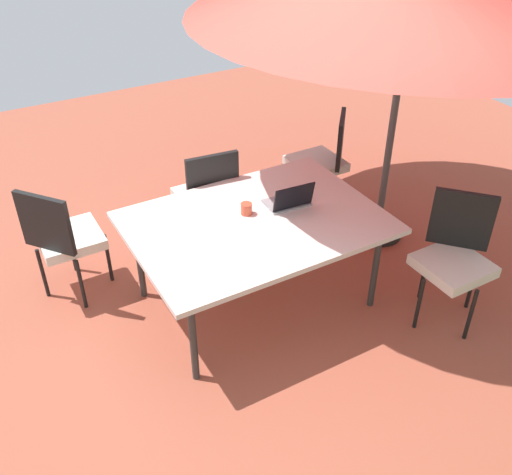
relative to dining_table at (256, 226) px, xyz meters
name	(u,v)px	position (x,y,z in m)	size (l,w,h in m)	color
ground_plane	(256,300)	(0.00, 0.00, -0.71)	(10.00, 10.00, 0.02)	#9E4C38
dining_table	(256,226)	(0.00, 0.00, 0.00)	(1.80, 1.29, 0.75)	silver
chair_south	(208,194)	(0.00, -0.82, -0.15)	(0.47, 0.48, 0.98)	silver
chair_southeast	(63,236)	(1.21, -0.80, -0.15)	(0.58, 0.58, 0.98)	silver
chair_southwest	(323,158)	(-1.22, -0.88, -0.15)	(0.59, 0.58, 0.98)	silver
chair_northwest	(455,254)	(-1.18, 0.83, -0.15)	(0.59, 0.59, 0.98)	silver
laptop	(289,201)	(-0.31, -0.05, 0.09)	(0.34, 0.27, 0.21)	gray
cup	(246,209)	(0.02, -0.11, 0.09)	(0.08, 0.08, 0.09)	#CC4C33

